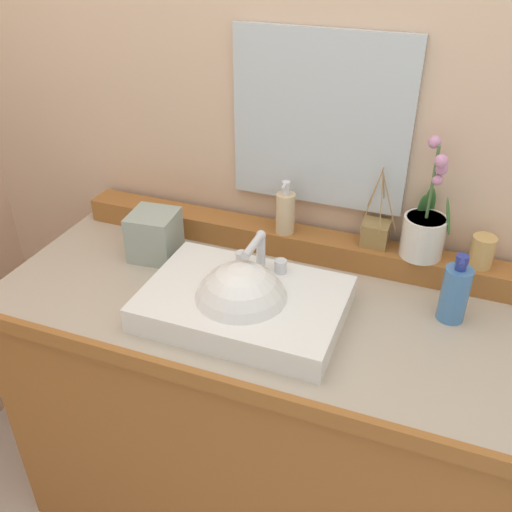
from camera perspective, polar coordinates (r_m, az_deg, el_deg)
floor at (r=2.19m, az=0.45°, el=-24.19°), size 3.08×3.80×0.10m
wall_back at (r=1.68m, az=5.99°, el=17.34°), size 3.08×0.20×2.71m
vanity_cabinet at (r=1.81m, az=0.51°, el=-15.52°), size 1.42×0.64×0.88m
back_ledge at (r=1.70m, az=3.62°, el=1.48°), size 1.34×0.09×0.07m
sink_basin at (r=1.43m, az=-1.35°, el=-4.99°), size 0.50×0.34×0.27m
potted_plant at (r=1.58m, az=16.51°, el=2.60°), size 0.13×0.13×0.33m
soap_dispenser at (r=1.64m, az=2.95°, el=4.44°), size 0.05×0.06×0.16m
tumbler_cup at (r=1.60m, az=21.66°, el=0.41°), size 0.06×0.06×0.09m
reed_diffuser at (r=1.63m, az=11.86°, el=2.31°), size 0.10×0.10×0.23m
lotion_bottle at (r=1.48m, az=19.26°, el=-3.47°), size 0.07×0.07×0.19m
tissue_box at (r=1.68m, az=-10.11°, el=2.07°), size 0.14×0.14×0.14m
mirror at (r=1.58m, az=6.42°, el=13.24°), size 0.49×0.02×0.48m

